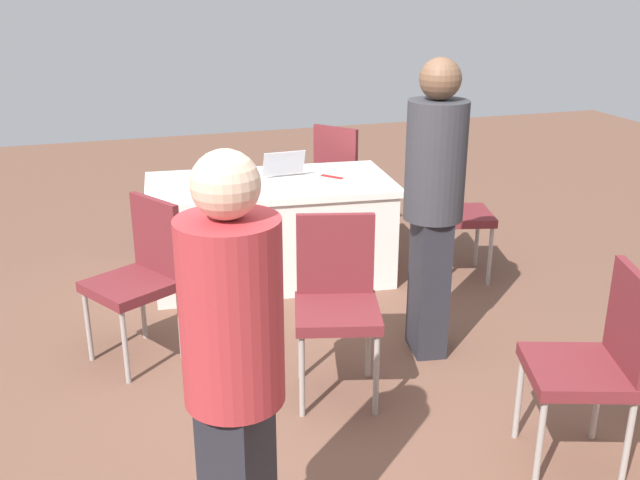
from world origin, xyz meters
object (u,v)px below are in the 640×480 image
at_px(chair_near_front, 343,172).
at_px(person_attendee_standing, 434,196).
at_px(chair_tucked_right, 451,206).
at_px(chair_by_pillar, 140,271).
at_px(person_presenter, 234,367).
at_px(laptop_silver, 288,176).
at_px(yarn_ball, 199,182).
at_px(table_foreground, 271,229).
at_px(scissors_red, 332,177).
at_px(chair_aisle, 336,295).
at_px(chair_tucked_left, 595,357).

bearing_deg(chair_near_front, person_attendee_standing, -43.63).
bearing_deg(chair_tucked_right, chair_by_pillar, -61.34).
xyz_separation_m(person_presenter, laptop_silver, (-0.95, -2.82, -0.14)).
distance_m(person_attendee_standing, yarn_ball, 1.76).
distance_m(table_foreground, chair_tucked_right, 1.35).
distance_m(person_presenter, scissors_red, 3.11).
relative_size(chair_near_front, chair_aisle, 1.00).
bearing_deg(laptop_silver, chair_by_pillar, 36.28).
bearing_deg(chair_aisle, person_presenter, 72.44).
distance_m(chair_tucked_right, chair_aisle, 1.83).
distance_m(person_presenter, person_attendee_standing, 2.05).
distance_m(table_foreground, chair_aisle, 1.67).
height_order(person_attendee_standing, scissors_red, person_attendee_standing).
bearing_deg(person_attendee_standing, chair_by_pillar, -96.41).
relative_size(chair_tucked_right, chair_by_pillar, 1.01).
xyz_separation_m(table_foreground, chair_near_front, (-0.83, -0.73, 0.19)).
bearing_deg(chair_by_pillar, scissors_red, -88.23).
relative_size(chair_aisle, chair_by_pillar, 1.02).
bearing_deg(yarn_ball, chair_by_pillar, 60.91).
bearing_deg(chair_by_pillar, chair_tucked_left, -162.25).
distance_m(chair_near_front, chair_by_pillar, 2.50).
relative_size(table_foreground, yarn_ball, 15.32).
relative_size(table_foreground, chair_near_front, 1.91).
bearing_deg(chair_by_pillar, table_foreground, -76.87).
relative_size(chair_by_pillar, scissors_red, 5.30).
distance_m(table_foreground, person_presenter, 3.03).
distance_m(chair_aisle, scissors_red, 1.72).
distance_m(chair_by_pillar, scissors_red, 1.76).
distance_m(table_foreground, laptop_silver, 0.43).
xyz_separation_m(table_foreground, chair_tucked_left, (-0.84, 2.62, 0.18)).
bearing_deg(chair_tucked_left, person_presenter, 116.82).
distance_m(chair_by_pillar, laptop_silver, 1.48).
distance_m(chair_tucked_right, scissors_red, 0.91).
relative_size(person_attendee_standing, scissors_red, 9.71).
height_order(chair_tucked_left, chair_tucked_right, chair_tucked_left).
xyz_separation_m(table_foreground, chair_tucked_right, (-1.27, 0.40, 0.18)).
height_order(chair_near_front, chair_by_pillar, chair_near_front).
xyz_separation_m(chair_tucked_left, scissors_red, (0.38, -2.59, 0.19)).
height_order(person_presenter, scissors_red, person_presenter).
bearing_deg(person_attendee_standing, laptop_silver, -151.26).
height_order(chair_by_pillar, person_attendee_standing, person_attendee_standing).
bearing_deg(chair_tucked_right, chair_tucked_left, 3.84).
bearing_deg(person_attendee_standing, chair_near_front, -176.62).
xyz_separation_m(chair_tucked_right, laptop_silver, (1.15, -0.35, 0.23)).
relative_size(chair_tucked_left, chair_aisle, 0.99).
bearing_deg(chair_by_pillar, chair_near_front, -77.70).
bearing_deg(scissors_red, chair_by_pillar, -97.52).
distance_m(table_foreground, chair_near_front, 1.12).
relative_size(chair_near_front, person_presenter, 0.58).
height_order(table_foreground, yarn_ball, yarn_ball).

